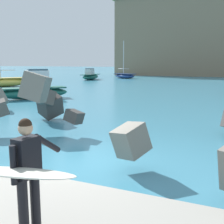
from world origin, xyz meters
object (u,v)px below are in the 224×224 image
at_px(boat_near_centre, 125,76).
at_px(boat_far_left, 90,76).
at_px(boat_mid_centre, 4,82).
at_px(boat_far_right, 34,90).
at_px(surfer_with_board, 24,171).

bearing_deg(boat_near_centre, boat_far_left, -122.09).
bearing_deg(boat_mid_centre, boat_far_left, 82.71).
distance_m(boat_far_left, boat_far_right, 26.77).
bearing_deg(boat_near_centre, boat_mid_centre, -104.48).
height_order(boat_near_centre, boat_far_left, boat_near_centre).
distance_m(boat_mid_centre, boat_far_right, 13.46).
bearing_deg(surfer_with_board, boat_far_left, 117.24).
xyz_separation_m(surfer_with_board, boat_far_right, (-12.12, 15.01, -0.56)).
bearing_deg(boat_mid_centre, boat_near_centre, 75.52).
xyz_separation_m(boat_mid_centre, boat_far_right, (10.87, -7.93, 0.11)).
bearing_deg(boat_far_left, boat_far_right, -71.15).
height_order(boat_near_centre, boat_far_right, boat_near_centre).
xyz_separation_m(boat_near_centre, boat_far_right, (4.79, -31.48, 0.21)).
relative_size(boat_near_centre, boat_mid_centre, 0.80).
height_order(boat_mid_centre, boat_far_left, boat_mid_centre).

